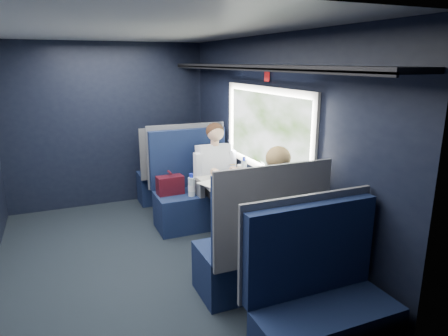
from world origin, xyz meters
name	(u,v)px	position (x,y,z in m)	size (l,w,h in m)	color
ground	(143,267)	(0.00, 0.00, -0.01)	(2.80, 4.20, 0.01)	black
room_shell	(137,123)	(0.02, 0.00, 1.48)	(3.00, 4.40, 2.40)	black
table	(235,192)	(1.03, 0.00, 0.66)	(0.62, 1.00, 0.74)	#54565E
seat_bay_near	(193,192)	(0.84, 0.87, 0.42)	(1.04, 0.62, 1.26)	black
seat_bay_far	(257,251)	(0.85, -0.87, 0.41)	(1.04, 0.62, 1.26)	black
seat_row_front	(173,175)	(0.85, 1.80, 0.41)	(1.04, 0.51, 1.16)	black
seat_row_back	(321,309)	(0.85, -1.80, 0.41)	(1.04, 0.51, 1.16)	black
man	(217,171)	(1.10, 0.70, 0.72)	(0.53, 0.56, 1.32)	black
woman	(274,207)	(1.10, -0.71, 0.73)	(0.53, 0.56, 1.32)	black
papers	(241,186)	(1.08, -0.05, 0.74)	(0.57, 0.83, 0.01)	white
laptop	(258,174)	(1.37, 0.13, 0.80)	(0.28, 0.33, 0.22)	silver
bottle_small	(244,168)	(1.28, 0.31, 0.84)	(0.07, 0.07, 0.23)	silver
cup	(240,169)	(1.30, 0.44, 0.79)	(0.08, 0.08, 0.10)	white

